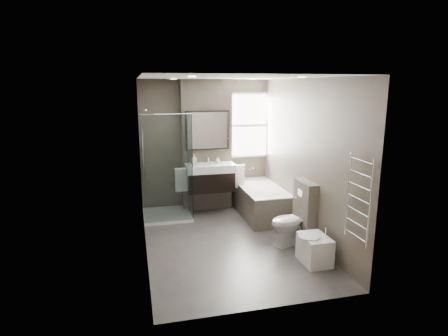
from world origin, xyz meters
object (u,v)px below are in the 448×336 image
object	(u,v)px
vanity	(210,177)
bathtub	(260,199)
toilet	(292,222)
bidet	(314,249)

from	to	relation	value
vanity	bathtub	distance (m)	1.07
vanity	toilet	bearing A→B (deg)	-60.65
vanity	bathtub	bearing A→B (deg)	-19.37
bathtub	bidet	world-z (taller)	bathtub
toilet	vanity	bearing A→B (deg)	-164.75
bidet	bathtub	bearing A→B (deg)	92.44
vanity	toilet	size ratio (longest dim) A/B	1.29
toilet	bidet	size ratio (longest dim) A/B	1.42
bathtub	bidet	distance (m)	2.10
toilet	bidet	xyz separation A→B (m)	(0.04, -0.69, -0.16)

